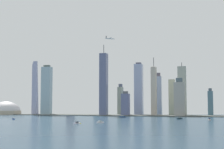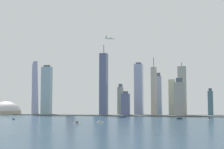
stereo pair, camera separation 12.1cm
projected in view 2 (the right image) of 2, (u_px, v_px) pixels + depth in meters
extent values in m
plane|color=#21394B|center=(38.00, 126.00, 523.09)|extent=(6000.00, 6000.00, 0.00)
cube|color=#505550|center=(111.00, 115.00, 942.09)|extent=(704.09, 75.56, 2.02)
cylinder|color=#BFAC92|center=(50.00, 81.00, 1030.16)|extent=(14.76, 14.76, 198.34)
ellipsoid|color=#8CADB9|center=(50.00, 49.00, 1038.07)|extent=(45.38, 45.38, 12.04)
torus|color=#BFAC92|center=(50.00, 50.00, 1037.73)|extent=(40.98, 40.98, 2.41)
cone|color=silver|center=(51.00, 30.00, 1042.74)|extent=(7.38, 7.38, 105.04)
cylinder|color=#B9AA8F|center=(8.00, 112.00, 1017.56)|extent=(98.04, 98.04, 11.91)
ellipsoid|color=silver|center=(8.00, 110.00, 1018.03)|extent=(93.14, 93.14, 58.87)
cube|color=#C0B3A3|center=(154.00, 91.00, 936.02)|extent=(12.93, 27.10, 132.58)
cylinder|color=#4C4C51|center=(154.00, 62.00, 942.37)|extent=(1.60, 1.60, 26.55)
cube|color=#9F9F99|center=(179.00, 99.00, 890.48)|extent=(27.34, 20.96, 88.19)
cube|color=#4D5F67|center=(179.00, 80.00, 894.45)|extent=(16.41, 12.57, 11.36)
cube|color=#9BA9CE|center=(139.00, 90.00, 975.99)|extent=(22.65, 24.62, 144.81)
cube|color=#4F4E62|center=(139.00, 63.00, 981.94)|extent=(13.59, 14.77, 4.64)
cube|color=slate|center=(210.00, 103.00, 916.14)|extent=(13.94, 20.02, 66.21)
cube|color=#4E5D69|center=(210.00, 90.00, 919.07)|extent=(8.36, 12.01, 7.49)
cube|color=beige|center=(172.00, 97.00, 1003.42)|extent=(18.31, 22.27, 102.86)
cube|color=slate|center=(126.00, 105.00, 926.05)|extent=(19.24, 26.76, 59.26)
cube|color=#565A5E|center=(125.00, 93.00, 928.67)|extent=(11.54, 16.06, 6.59)
cube|color=#96B4C2|center=(47.00, 91.00, 975.17)|extent=(27.71, 17.93, 136.82)
cube|color=#57655E|center=(47.00, 66.00, 980.84)|extent=(16.63, 10.76, 5.35)
cube|color=#949E8B|center=(121.00, 101.00, 988.98)|extent=(12.75, 27.24, 79.77)
cube|color=#545A6D|center=(121.00, 86.00, 992.53)|extent=(7.65, 16.34, 9.14)
cube|color=#9FA69A|center=(182.00, 91.00, 942.36)|extent=(22.55, 23.63, 134.68)
cylinder|color=#4C4C51|center=(182.00, 65.00, 948.18)|extent=(1.60, 1.60, 11.37)
cube|color=#7B5D66|center=(71.00, 97.00, 1085.53)|extent=(23.43, 14.21, 102.72)
cube|color=#585856|center=(71.00, 80.00, 1089.83)|extent=(14.06, 8.53, 5.07)
cube|color=#A0A3C8|center=(36.00, 88.00, 1001.39)|extent=(14.98, 17.81, 155.80)
cube|color=#574C64|center=(36.00, 60.00, 1007.87)|extent=(8.99, 10.68, 6.82)
cube|color=slate|center=(104.00, 84.00, 940.69)|extent=(19.54, 22.46, 170.65)
cylinder|color=#4C4C51|center=(104.00, 49.00, 948.47)|extent=(1.60, 1.60, 24.35)
cube|color=#8F9FBC|center=(159.00, 96.00, 996.59)|extent=(16.23, 20.12, 111.23)
cube|color=#615865|center=(159.00, 75.00, 1001.45)|extent=(9.74, 12.07, 10.64)
cube|color=slate|center=(97.00, 101.00, 1059.12)|extent=(19.08, 16.86, 81.20)
cylinder|color=#4C4C51|center=(97.00, 86.00, 1062.84)|extent=(1.60, 1.60, 11.99)
cube|color=white|center=(100.00, 122.00, 606.10)|extent=(11.80, 13.42, 2.15)
cube|color=#96A4A3|center=(100.00, 121.00, 606.28)|extent=(6.10, 6.61, 2.27)
cylinder|color=silver|center=(100.00, 119.00, 606.63)|extent=(0.24, 0.24, 6.48)
cube|color=navy|center=(122.00, 117.00, 834.68)|extent=(14.47, 4.99, 2.21)
cube|color=#99A7B1|center=(122.00, 116.00, 834.84)|extent=(6.37, 3.49, 1.74)
cube|color=#132833|center=(180.00, 119.00, 738.69)|extent=(12.31, 10.37, 2.36)
cube|color=#3A443F|center=(180.00, 118.00, 738.84)|extent=(6.09, 5.57, 1.50)
cylinder|color=silver|center=(180.00, 116.00, 739.15)|extent=(0.24, 0.24, 6.30)
cube|color=#1D4290|center=(13.00, 119.00, 725.53)|extent=(7.07, 4.98, 2.28)
cube|color=silver|center=(14.00, 118.00, 725.68)|extent=(3.36, 2.69, 1.50)
cylinder|color=silver|center=(14.00, 116.00, 725.95)|extent=(0.24, 0.24, 5.11)
cube|color=white|center=(77.00, 123.00, 584.57)|extent=(6.74, 16.55, 1.45)
cube|color=#3D434C|center=(77.00, 122.00, 584.73)|extent=(4.08, 7.45, 2.55)
cylinder|color=silver|center=(77.00, 120.00, 585.00)|extent=(0.24, 0.24, 4.33)
cube|color=beige|center=(209.00, 120.00, 694.94)|extent=(5.39, 9.88, 1.91)
cube|color=#2B2E4D|center=(209.00, 119.00, 695.12)|extent=(3.21, 4.55, 2.55)
cone|color=yellow|center=(80.00, 123.00, 586.33)|extent=(1.85, 1.85, 1.55)
cylinder|color=silver|center=(110.00, 39.00, 884.47)|extent=(20.81, 15.64, 2.62)
sphere|color=silver|center=(114.00, 39.00, 888.50)|extent=(2.62, 2.62, 2.62)
cube|color=silver|center=(110.00, 38.00, 884.57)|extent=(14.82, 19.49, 0.50)
cube|color=silver|center=(106.00, 38.00, 881.12)|extent=(6.01, 7.39, 0.40)
cube|color=#2D333D|center=(106.00, 37.00, 881.40)|extent=(1.92, 1.55, 5.00)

